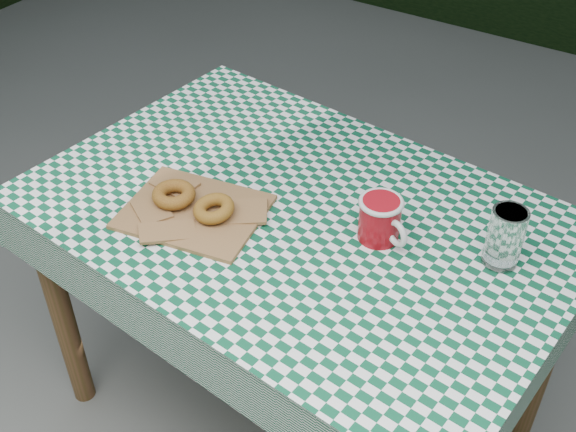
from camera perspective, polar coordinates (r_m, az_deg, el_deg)
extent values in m
plane|color=#575852|center=(2.16, -5.13, -15.44)|extent=(60.00, 60.00, 0.00)
cube|color=brown|center=(1.86, 0.68, -8.79)|extent=(1.26, 0.91, 0.75)
cube|color=#0B492D|center=(1.60, 0.79, 0.31)|extent=(1.28, 0.93, 0.01)
cube|color=olive|center=(1.60, -7.52, 0.43)|extent=(0.34, 0.29, 0.02)
torus|color=olive|center=(1.61, -9.11, 1.71)|extent=(0.11, 0.11, 0.03)
torus|color=olive|center=(1.56, -5.95, 0.59)|extent=(0.13, 0.13, 0.03)
cylinder|color=white|center=(1.49, 16.93, -1.64)|extent=(0.10, 0.10, 0.13)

